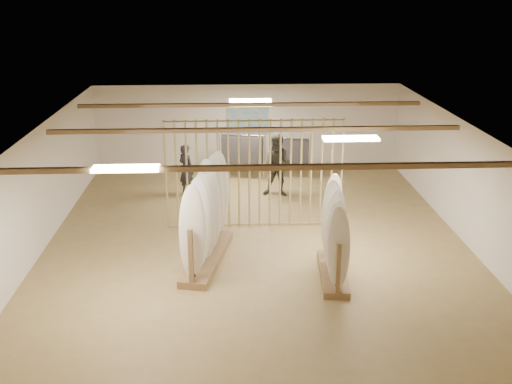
{
  "coord_description": "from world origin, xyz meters",
  "views": [
    {
      "loc": [
        -0.64,
        -13.44,
        5.9
      ],
      "look_at": [
        0.0,
        0.0,
        1.2
      ],
      "focal_mm": 42.0,
      "sensor_mm": 36.0,
      "label": 1
    }
  ],
  "objects_px": {
    "rack_left": "(207,230)",
    "clothing_rack_b": "(290,152)",
    "rack_right": "(334,248)",
    "shopper_b": "(278,161)",
    "shopper_a": "(186,166)",
    "clothing_rack_a": "(242,150)"
  },
  "relations": [
    {
      "from": "shopper_a",
      "to": "clothing_rack_a",
      "type": "bearing_deg",
      "value": -96.73
    },
    {
      "from": "rack_left",
      "to": "clothing_rack_a",
      "type": "bearing_deg",
      "value": 92.91
    },
    {
      "from": "rack_right",
      "to": "rack_left",
      "type": "bearing_deg",
      "value": 167.18
    },
    {
      "from": "clothing_rack_b",
      "to": "shopper_b",
      "type": "xyz_separation_m",
      "value": [
        -0.51,
        -1.63,
        0.16
      ]
    },
    {
      "from": "rack_right",
      "to": "shopper_b",
      "type": "xyz_separation_m",
      "value": [
        -0.75,
        5.2,
        0.38
      ]
    },
    {
      "from": "rack_right",
      "to": "clothing_rack_a",
      "type": "bearing_deg",
      "value": 109.2
    },
    {
      "from": "clothing_rack_a",
      "to": "clothing_rack_b",
      "type": "bearing_deg",
      "value": 10.33
    },
    {
      "from": "shopper_b",
      "to": "clothing_rack_b",
      "type": "bearing_deg",
      "value": 84.15
    },
    {
      "from": "clothing_rack_a",
      "to": "shopper_a",
      "type": "bearing_deg",
      "value": -129.94
    },
    {
      "from": "clothing_rack_a",
      "to": "shopper_b",
      "type": "bearing_deg",
      "value": -48.33
    },
    {
      "from": "clothing_rack_b",
      "to": "shopper_b",
      "type": "height_order",
      "value": "shopper_b"
    },
    {
      "from": "clothing_rack_b",
      "to": "shopper_a",
      "type": "relative_size",
      "value": 0.79
    },
    {
      "from": "rack_left",
      "to": "clothing_rack_b",
      "type": "xyz_separation_m",
      "value": [
        2.45,
        5.97,
        0.12
      ]
    },
    {
      "from": "rack_left",
      "to": "shopper_a",
      "type": "bearing_deg",
      "value": 111.0
    },
    {
      "from": "rack_left",
      "to": "clothing_rack_b",
      "type": "distance_m",
      "value": 6.45
    },
    {
      "from": "clothing_rack_b",
      "to": "shopper_b",
      "type": "bearing_deg",
      "value": -96.86
    },
    {
      "from": "rack_left",
      "to": "shopper_b",
      "type": "bearing_deg",
      "value": 77.79
    },
    {
      "from": "rack_right",
      "to": "shopper_b",
      "type": "height_order",
      "value": "shopper_b"
    },
    {
      "from": "clothing_rack_a",
      "to": "shopper_a",
      "type": "height_order",
      "value": "shopper_a"
    },
    {
      "from": "rack_left",
      "to": "rack_right",
      "type": "bearing_deg",
      "value": -5.75
    },
    {
      "from": "clothing_rack_b",
      "to": "shopper_a",
      "type": "distance_m",
      "value": 3.47
    },
    {
      "from": "clothing_rack_b",
      "to": "rack_left",
      "type": "bearing_deg",
      "value": -101.94
    }
  ]
}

